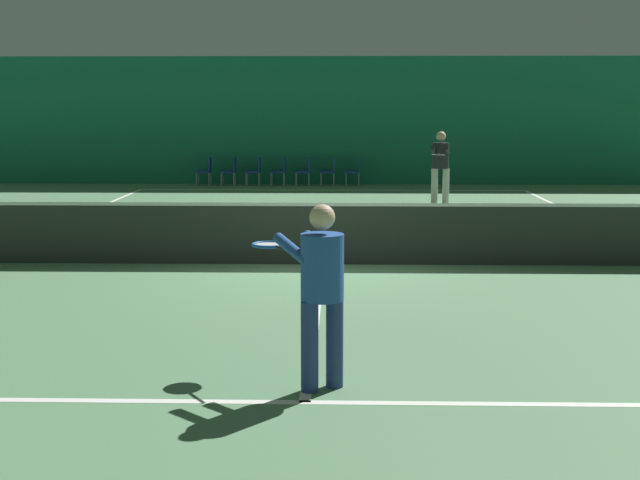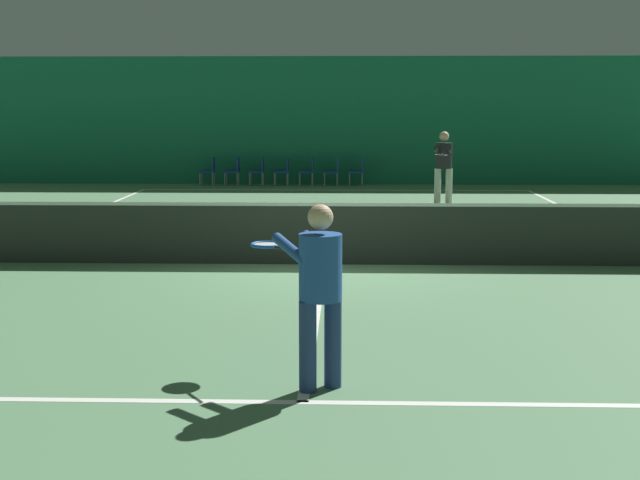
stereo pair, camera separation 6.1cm
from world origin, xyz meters
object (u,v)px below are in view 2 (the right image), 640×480
object	(u,v)px
courtside_chair_1	(234,169)
courtside_chair_5	(334,169)
player_near	(318,282)
courtside_chair_3	(284,169)
courtside_chair_0	(210,169)
courtside_chair_4	(309,169)
tennis_net	(324,231)
player_far	(444,162)
courtside_chair_2	(259,169)
courtside_chair_6	(358,170)

from	to	relation	value
courtside_chair_1	courtside_chair_5	size ratio (longest dim) A/B	1.00
player_near	courtside_chair_3	bearing A→B (deg)	-27.38
courtside_chair_0	courtside_chair_4	bearing A→B (deg)	90.00
tennis_net	courtside_chair_4	bearing A→B (deg)	93.51
tennis_net	player_near	bearing A→B (deg)	-88.92
player_far	courtside_chair_1	world-z (taller)	player_far
courtside_chair_0	player_near	bearing A→B (deg)	11.50
courtside_chair_3	courtside_chair_4	distance (m)	0.75
tennis_net	courtside_chair_4	world-z (taller)	tennis_net
courtside_chair_5	player_near	bearing A→B (deg)	0.53
tennis_net	courtside_chair_2	size ratio (longest dim) A/B	14.29
courtside_chair_0	courtside_chair_2	world-z (taller)	same
courtside_chair_0	courtside_chair_5	xyz separation A→B (m)	(3.75, 0.00, 0.00)
courtside_chair_2	courtside_chair_4	xyz separation A→B (m)	(1.50, 0.00, 0.00)
courtside_chair_6	player_far	bearing A→B (deg)	22.79
courtside_chair_0	courtside_chair_3	world-z (taller)	same
player_near	courtside_chair_0	size ratio (longest dim) A/B	1.91
player_far	courtside_chair_6	bearing A→B (deg)	-147.29
courtside_chair_2	courtside_chair_4	world-z (taller)	same
courtside_chair_0	courtside_chair_6	world-z (taller)	same
courtside_chair_3	courtside_chair_4	xyz separation A→B (m)	(0.75, 0.00, 0.00)
courtside_chair_0	courtside_chair_1	bearing A→B (deg)	90.00
courtside_chair_1	player_near	bearing A→B (deg)	9.35
courtside_chair_3	courtside_chair_0	bearing A→B (deg)	-90.00
courtside_chair_2	courtside_chair_6	xyz separation A→B (m)	(3.00, 0.00, 0.00)
courtside_chair_0	courtside_chair_1	distance (m)	0.75
player_far	courtside_chair_6	xyz separation A→B (m)	(-2.03, 4.83, -0.55)
player_near	courtside_chair_1	size ratio (longest dim) A/B	1.91
courtside_chair_0	courtside_chair_1	size ratio (longest dim) A/B	1.00
player_far	courtside_chair_2	xyz separation A→B (m)	(-5.03, 4.83, -0.55)
courtside_chair_1	courtside_chair_6	xyz separation A→B (m)	(3.75, 0.00, 0.00)
player_near	courtside_chair_5	bearing A→B (deg)	-31.81
player_far	courtside_chair_5	bearing A→B (deg)	-140.17
courtside_chair_5	tennis_net	bearing A→B (deg)	0.29
tennis_net	courtside_chair_0	distance (m)	13.84
tennis_net	courtside_chair_5	distance (m)	13.30
tennis_net	courtside_chair_0	size ratio (longest dim) A/B	14.29
courtside_chair_4	courtside_chair_5	bearing A→B (deg)	90.00
courtside_chair_3	courtside_chair_4	size ratio (longest dim) A/B	1.00
player_near	courtside_chair_4	xyz separation A→B (m)	(-0.93, 19.31, -0.45)
tennis_net	courtside_chair_1	size ratio (longest dim) A/B	14.29
courtside_chair_0	courtside_chair_5	world-z (taller)	same
courtside_chair_2	courtside_chair_0	bearing A→B (deg)	-90.00
player_far	courtside_chair_2	bearing A→B (deg)	-123.93
courtside_chair_3	courtside_chair_5	world-z (taller)	same
courtside_chair_1	player_far	bearing A→B (deg)	50.10
courtside_chair_4	courtside_chair_5	distance (m)	0.75
tennis_net	player_near	xyz separation A→B (m)	(0.11, -6.01, 0.43)
tennis_net	player_far	bearing A→B (deg)	72.26
courtside_chair_0	courtside_chair_4	distance (m)	3.00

